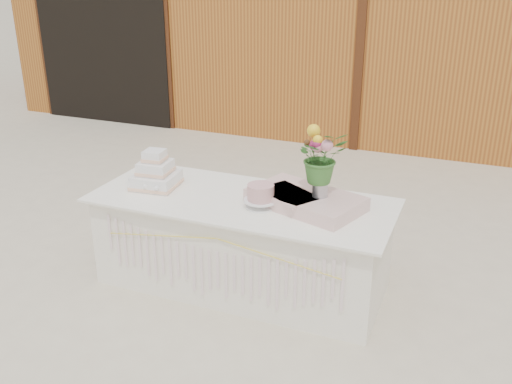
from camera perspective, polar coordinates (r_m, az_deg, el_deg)
ground at (r=4.85m, az=-1.37°, el=-9.16°), size 80.00×80.00×0.00m
barn at (r=9.96m, az=13.05°, el=16.72°), size 12.60×4.60×3.30m
cake_table at (r=4.65m, az=-1.43°, el=-5.11°), size 2.40×1.00×0.77m
wedding_cake at (r=4.78m, az=-9.98°, el=1.73°), size 0.39×0.39×0.32m
pink_cake_stand at (r=4.31m, az=0.47°, el=-0.29°), size 0.26×0.26×0.19m
satin_runner at (r=4.37m, az=4.98°, el=-0.78°), size 0.95×0.73×0.11m
flower_vase at (r=4.27m, az=6.45°, el=0.59°), size 0.12×0.12×0.16m
bouquet at (r=4.18m, az=6.61°, el=4.19°), size 0.48×0.46×0.40m
loose_flowers at (r=5.03m, az=-11.13°, el=1.51°), size 0.16×0.39×0.02m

